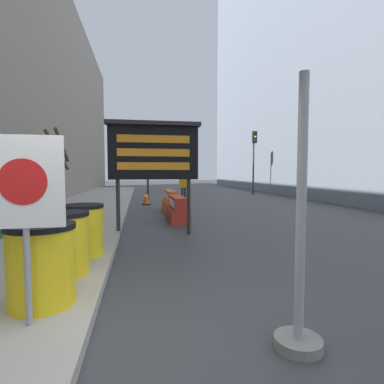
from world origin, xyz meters
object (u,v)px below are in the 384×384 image
warning_sign (24,193)px  traffic_cone_near (146,197)px  message_board (154,152)px  jersey_barrier_red_striped (177,210)px  barrel_drum_foreground (42,264)px  barrel_drum_back (83,230)px  pedestrian_worker (184,184)px  traffic_light_far_side (254,149)px  traffic_light_near_curb (148,153)px  barrel_drum_middle (63,243)px  jersey_barrier_orange_far (170,202)px

warning_sign → traffic_cone_near: (1.40, 12.22, -1.05)m
message_board → jersey_barrier_red_striped: bearing=68.0°
barrel_drum_foreground → barrel_drum_back: (0.08, 2.03, 0.00)m
pedestrian_worker → traffic_light_far_side: bearing=-124.0°
traffic_light_far_side → traffic_light_near_curb: bearing=-156.4°
warning_sign → jersey_barrier_red_striped: size_ratio=0.97×
barrel_drum_middle → barrel_drum_back: (0.09, 1.01, 0.00)m
barrel_drum_middle → barrel_drum_back: bearing=84.7°
message_board → traffic_cone_near: message_board is taller
traffic_light_far_side → traffic_cone_near: bearing=-145.4°
barrel_drum_middle → barrel_drum_foreground: bearing=-89.2°
barrel_drum_foreground → message_board: (1.46, 4.24, 1.55)m
warning_sign → barrel_drum_foreground: bearing=91.4°
barrel_drum_foreground → traffic_cone_near: bearing=83.2°
jersey_barrier_orange_far → traffic_light_near_curb: 5.50m
barrel_drum_back → jersey_barrier_red_striped: (2.26, 4.40, -0.24)m
jersey_barrier_red_striped → traffic_light_near_curb: traffic_light_near_curb is taller
jersey_barrier_orange_far → traffic_light_near_curb: (-0.77, 4.92, 2.34)m
warning_sign → traffic_light_far_side: 20.04m
message_board → traffic_light_near_curb: (0.11, 9.56, 0.58)m
barrel_drum_foreground → warning_sign: 0.95m
traffic_cone_near → barrel_drum_back: bearing=-97.8°
traffic_light_far_side → jersey_barrier_red_striped: bearing=-122.9°
warning_sign → jersey_barrier_orange_far: bearing=76.0°
traffic_cone_near → traffic_light_near_curb: (0.16, 2.05, 2.35)m
barrel_drum_middle → traffic_cone_near: 10.83m
barrel_drum_back → message_board: 3.03m
barrel_drum_foreground → jersey_barrier_orange_far: bearing=75.2°
jersey_barrier_orange_far → pedestrian_worker: pedestrian_worker is taller
barrel_drum_back → jersey_barrier_orange_far: 7.22m
traffic_light_far_side → barrel_drum_back: bearing=-121.3°
barrel_drum_foreground → jersey_barrier_red_striped: (2.34, 6.43, -0.24)m
warning_sign → message_board: 4.98m
message_board → traffic_cone_near: (-0.05, 7.51, -1.77)m
message_board → jersey_barrier_red_striped: size_ratio=1.54×
traffic_light_far_side → pedestrian_worker: size_ratio=2.74×
message_board → pedestrian_worker: bearing=76.3°
warning_sign → traffic_cone_near: size_ratio=2.34×
jersey_barrier_red_striped → message_board: bearing=-112.0°
jersey_barrier_orange_far → traffic_light_far_side: size_ratio=0.43×
traffic_cone_near → traffic_light_far_side: bearing=34.6°
jersey_barrier_red_striped → jersey_barrier_orange_far: 2.45m
barrel_drum_foreground → traffic_light_near_curb: bearing=83.5°
message_board → jersey_barrier_red_striped: message_board is taller
barrel_drum_foreground → jersey_barrier_orange_far: barrel_drum_foreground is taller
warning_sign → barrel_drum_back: bearing=88.4°
barrel_drum_foreground → pedestrian_worker: size_ratio=0.55×
barrel_drum_foreground → pedestrian_worker: pedestrian_worker is taller
warning_sign → traffic_cone_near: 12.35m
jersey_barrier_red_striped → jersey_barrier_orange_far: (0.00, 2.45, 0.03)m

